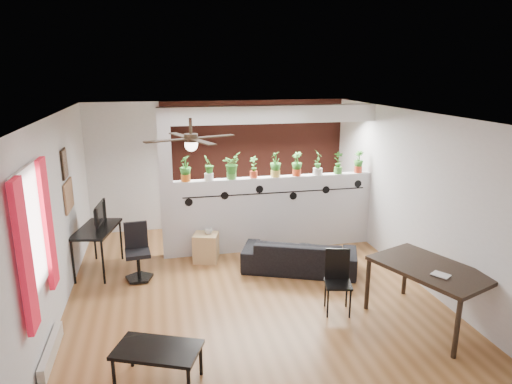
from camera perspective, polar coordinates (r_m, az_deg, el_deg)
The scene contains 30 objects.
room_shell at distance 6.54m, azimuth -1.00°, elevation -1.75°, with size 6.30×7.10×2.90m.
partition_wall at distance 8.29m, azimuth 2.39°, elevation -2.62°, with size 3.60×0.18×1.35m, color #BCBCC1.
ceiling_header at distance 7.94m, azimuth 2.53°, elevation 9.68°, with size 3.60×0.18×0.30m, color silver.
pier_column at distance 7.87m, azimuth -11.14°, elevation 0.86°, with size 0.22×0.20×2.60m, color #BCBCC1.
brick_panel at distance 9.52m, azimuth 0.17°, elevation 3.59°, with size 3.90×0.05×2.60m, color #A64130.
vine_decal at distance 8.09m, azimuth 2.59°, elevation -0.09°, with size 3.31×0.01×0.30m.
window_assembly at distance 5.38m, azimuth -26.02°, elevation -4.74°, with size 0.09×1.30×1.55m.
baseboard_heater at distance 5.97m, azimuth -24.24°, elevation -17.68°, with size 0.08×1.00×0.18m, color beige.
corkboard at distance 7.44m, azimuth -22.37°, elevation -0.42°, with size 0.03×0.60×0.45m, color #8E6444.
framed_art at distance 7.29m, azimuth -22.84°, elevation 3.27°, with size 0.03×0.34×0.44m.
ceiling_fan at distance 5.92m, azimuth -8.12°, elevation 6.39°, with size 1.19×1.19×0.43m.
potted_plant_0 at distance 7.82m, azimuth -8.83°, elevation 3.01°, with size 0.19×0.24×0.44m.
potted_plant_1 at distance 7.85m, azimuth -5.95°, elevation 3.14°, with size 0.29×0.29×0.44m.
potted_plant_2 at distance 7.90m, azimuth -3.10°, elevation 3.36°, with size 0.28×0.30×0.46m.
potted_plant_3 at distance 7.98m, azimuth -0.29°, elevation 3.23°, with size 0.24×0.24×0.39m.
potted_plant_4 at distance 8.06m, azimuth 2.46°, elevation 3.59°, with size 0.28×0.30×0.46m.
potted_plant_5 at distance 8.18m, azimuth 5.14°, elevation 3.60°, with size 0.27×0.28×0.43m.
potted_plant_6 at distance 8.30m, azimuth 7.75°, elevation 3.81°, with size 0.26×0.29×0.46m.
potted_plant_7 at distance 8.44m, azimuth 10.27°, elevation 3.75°, with size 0.27×0.25×0.42m.
potted_plant_8 at distance 8.60m, azimuth 12.70°, elevation 3.79°, with size 0.25×0.26×0.41m.
sofa at distance 7.54m, azimuth 5.44°, elevation -7.93°, with size 1.74×0.69×0.51m, color black.
cube_shelf at distance 7.90m, azimuth -6.27°, elevation -6.92°, with size 0.40×0.36×0.49m, color tan.
cup at distance 7.80m, azimuth -5.97°, elevation -4.87°, with size 0.13×0.13×0.10m, color gray.
computer_desk at distance 7.77m, azimuth -19.28°, elevation -4.75°, with size 0.75×1.12×0.74m.
monitor at distance 7.86m, azimuth -19.27°, elevation -3.20°, with size 0.06×0.36×0.20m, color black.
office_chair at distance 7.41m, azimuth -14.57°, elevation -7.67°, with size 0.46×0.46×0.89m.
dining_table at distance 6.29m, azimuth 20.96°, elevation -9.41°, with size 1.32×1.64×0.78m.
book at distance 5.97m, azimuth 21.80°, elevation -9.83°, with size 0.15×0.21×0.02m, color gray.
folding_chair at distance 6.35m, azimuth 10.16°, elevation -10.18°, with size 0.42×0.42×0.86m.
coffee_table at distance 5.10m, azimuth -12.22°, elevation -18.94°, with size 1.00×0.79×0.41m.
Camera 1 is at (-1.23, -6.14, 3.19)m, focal length 32.00 mm.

